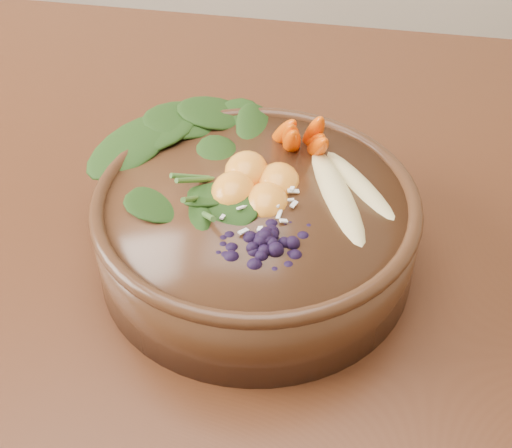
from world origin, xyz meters
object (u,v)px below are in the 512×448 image
object	(u,v)px
dining_table	(43,235)
kale_heap	(200,143)
mandarin_cluster	(256,172)
blueberry_pile	(268,227)
stoneware_bowl	(256,232)
banana_halves	(350,177)
carrot_cluster	(302,109)

from	to	relation	value
dining_table	kale_heap	bearing A→B (deg)	-11.39
mandarin_cluster	blueberry_pile	distance (m)	0.08
stoneware_bowl	mandarin_cluster	xyz separation A→B (m)	(-0.00, 0.02, 0.06)
kale_heap	banana_halves	world-z (taller)	kale_heap
banana_halves	mandarin_cluster	distance (m)	0.09
banana_halves	blueberry_pile	world-z (taller)	blueberry_pile
kale_heap	mandarin_cluster	xyz separation A→B (m)	(0.06, -0.03, -0.01)
carrot_cluster	mandarin_cluster	world-z (taller)	carrot_cluster
banana_halves	blueberry_pile	bearing A→B (deg)	-141.51
mandarin_cluster	kale_heap	bearing A→B (deg)	155.18
stoneware_bowl	carrot_cluster	distance (m)	0.13
banana_halves	stoneware_bowl	bearing A→B (deg)	-177.26
kale_heap	banana_halves	bearing A→B (deg)	-6.59
kale_heap	banana_halves	xyz separation A→B (m)	(0.15, -0.02, -0.01)
dining_table	blueberry_pile	bearing A→B (deg)	-26.23
carrot_cluster	dining_table	bearing A→B (deg)	163.68
stoneware_bowl	carrot_cluster	xyz separation A→B (m)	(0.03, 0.10, 0.08)
dining_table	mandarin_cluster	xyz separation A→B (m)	(0.28, -0.07, 0.19)
dining_table	blueberry_pile	distance (m)	0.40
carrot_cluster	mandarin_cluster	distance (m)	0.09
stoneware_bowl	dining_table	bearing A→B (deg)	162.24
carrot_cluster	mandarin_cluster	bearing A→B (deg)	-129.81
carrot_cluster	banana_halves	xyz separation A→B (m)	(0.05, -0.07, -0.03)
mandarin_cluster	blueberry_pile	world-z (taller)	blueberry_pile
stoneware_bowl	blueberry_pile	bearing A→B (deg)	-70.18
kale_heap	blueberry_pile	size ratio (longest dim) A/B	1.42
stoneware_bowl	carrot_cluster	world-z (taller)	carrot_cluster
mandarin_cluster	stoneware_bowl	bearing A→B (deg)	-79.38
banana_halves	dining_table	bearing A→B (deg)	153.55
banana_halves	mandarin_cluster	size ratio (longest dim) A/B	1.76
banana_halves	mandarin_cluster	bearing A→B (deg)	170.25
dining_table	blueberry_pile	xyz separation A→B (m)	(0.31, -0.15, 0.20)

